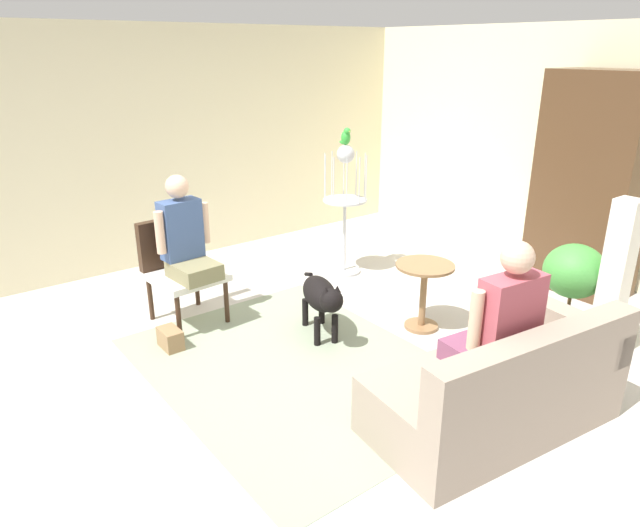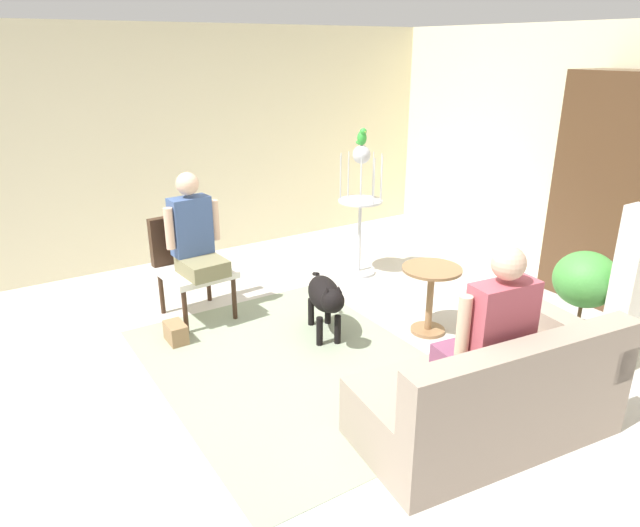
% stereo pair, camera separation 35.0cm
% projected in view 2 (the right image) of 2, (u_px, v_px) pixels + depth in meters
% --- Properties ---
extents(ground_plane, '(8.02, 8.02, 0.00)m').
position_uv_depth(ground_plane, '(322.00, 358.00, 4.65)').
color(ground_plane, beige).
extents(back_wall, '(6.41, 0.12, 2.60)m').
position_uv_depth(back_wall, '(599.00, 156.00, 5.91)').
color(back_wall, beige).
rests_on(back_wall, ground).
extents(left_wall, '(0.12, 7.28, 2.60)m').
position_uv_depth(left_wall, '(205.00, 144.00, 6.67)').
color(left_wall, beige).
rests_on(left_wall, ground).
extents(area_rug, '(2.66, 2.00, 0.01)m').
position_uv_depth(area_rug, '(295.00, 366.00, 4.51)').
color(area_rug, gray).
rests_on(area_rug, ground).
extents(couch, '(1.01, 1.74, 0.80)m').
position_uv_depth(couch, '(494.00, 397.00, 3.62)').
color(couch, gray).
rests_on(couch, ground).
extents(armchair, '(0.66, 0.63, 0.92)m').
position_uv_depth(armchair, '(189.00, 258.00, 5.27)').
color(armchair, '#382316').
rests_on(armchair, ground).
extents(person_on_couch, '(0.52, 0.58, 0.90)m').
position_uv_depth(person_on_couch, '(493.00, 330.00, 3.48)').
color(person_on_couch, '#7C415F').
extents(person_on_armchair, '(0.50, 0.51, 0.88)m').
position_uv_depth(person_on_armchair, '(194.00, 233.00, 5.05)').
color(person_on_armchair, '#7E7853').
extents(round_end_table, '(0.51, 0.51, 0.60)m').
position_uv_depth(round_end_table, '(430.00, 290.00, 4.93)').
color(round_end_table, olive).
rests_on(round_end_table, ground).
extents(dog, '(0.83, 0.44, 0.59)m').
position_uv_depth(dog, '(325.00, 296.00, 4.85)').
color(dog, black).
rests_on(dog, ground).
extents(bird_cage_stand, '(0.47, 0.47, 1.41)m').
position_uv_depth(bird_cage_stand, '(360.00, 202.00, 6.09)').
color(bird_cage_stand, silver).
rests_on(bird_cage_stand, ground).
extents(parrot, '(0.17, 0.10, 0.18)m').
position_uv_depth(parrot, '(362.00, 137.00, 5.85)').
color(parrot, green).
rests_on(parrot, bird_cage_stand).
extents(potted_plant, '(0.49, 0.49, 0.89)m').
position_uv_depth(potted_plant, '(583.00, 291.00, 4.49)').
color(potted_plant, '#4C5156').
rests_on(potted_plant, ground).
extents(column_lamp, '(0.20, 0.20, 1.33)m').
position_uv_depth(column_lamp, '(625.00, 295.00, 4.20)').
color(column_lamp, '#4C4742').
rests_on(column_lamp, ground).
extents(armoire_cabinet, '(0.98, 0.56, 2.16)m').
position_uv_depth(armoire_cabinet, '(614.00, 191.00, 5.42)').
color(armoire_cabinet, '#4C331E').
rests_on(armoire_cabinet, ground).
extents(handbag, '(0.24, 0.15, 0.17)m').
position_uv_depth(handbag, '(176.00, 333.00, 4.87)').
color(handbag, '#99724C').
rests_on(handbag, ground).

